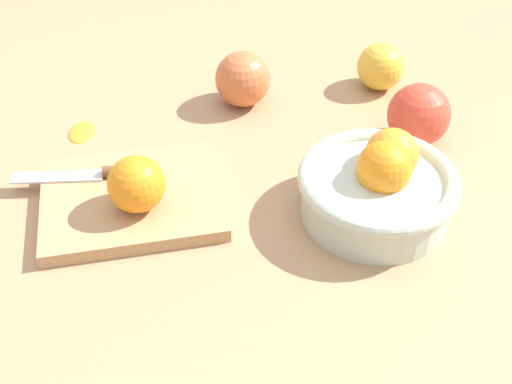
{
  "coord_description": "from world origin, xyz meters",
  "views": [
    {
      "loc": [
        -0.02,
        0.64,
        0.53
      ],
      "look_at": [
        -0.02,
        0.07,
        0.04
      ],
      "focal_mm": 46.69,
      "sensor_mm": 36.0,
      "label": 1
    }
  ],
  "objects_px": {
    "apple_front_center": "(245,79)",
    "knife": "(94,174)",
    "cutting_board": "(132,199)",
    "bowl": "(379,186)",
    "orange_on_board": "(136,184)",
    "apple_front_left_2": "(419,115)",
    "apple_front_left": "(381,67)"
  },
  "relations": [
    {
      "from": "apple_front_left",
      "to": "apple_front_left_2",
      "type": "distance_m",
      "value": 0.14
    },
    {
      "from": "apple_front_left_2",
      "to": "apple_front_center",
      "type": "bearing_deg",
      "value": -21.68
    },
    {
      "from": "cutting_board",
      "to": "apple_front_left_2",
      "type": "xyz_separation_m",
      "value": [
        -0.36,
        -0.13,
        0.03
      ]
    },
    {
      "from": "cutting_board",
      "to": "knife",
      "type": "bearing_deg",
      "value": -32.77
    },
    {
      "from": "bowl",
      "to": "apple_front_left",
      "type": "xyz_separation_m",
      "value": [
        -0.04,
        -0.27,
        -0.0
      ]
    },
    {
      "from": "orange_on_board",
      "to": "knife",
      "type": "relative_size",
      "value": 0.42
    },
    {
      "from": "apple_front_left_2",
      "to": "apple_front_center",
      "type": "relative_size",
      "value": 1.05
    },
    {
      "from": "knife",
      "to": "apple_front_left_2",
      "type": "bearing_deg",
      "value": -166.19
    },
    {
      "from": "orange_on_board",
      "to": "cutting_board",
      "type": "bearing_deg",
      "value": -58.22
    },
    {
      "from": "bowl",
      "to": "apple_front_left",
      "type": "bearing_deg",
      "value": -98.3
    },
    {
      "from": "apple_front_center",
      "to": "knife",
      "type": "bearing_deg",
      "value": 46.78
    },
    {
      "from": "knife",
      "to": "apple_front_left_2",
      "type": "distance_m",
      "value": 0.42
    },
    {
      "from": "knife",
      "to": "apple_front_left",
      "type": "height_order",
      "value": "apple_front_left"
    },
    {
      "from": "orange_on_board",
      "to": "apple_front_center",
      "type": "xyz_separation_m",
      "value": [
        -0.12,
        -0.24,
        -0.01
      ]
    },
    {
      "from": "bowl",
      "to": "apple_front_left_2",
      "type": "height_order",
      "value": "bowl"
    },
    {
      "from": "orange_on_board",
      "to": "apple_front_left_2",
      "type": "xyz_separation_m",
      "value": [
        -0.34,
        -0.15,
        -0.01
      ]
    },
    {
      "from": "orange_on_board",
      "to": "apple_front_left_2",
      "type": "distance_m",
      "value": 0.38
    },
    {
      "from": "apple_front_left_2",
      "to": "cutting_board",
      "type": "bearing_deg",
      "value": 20.13
    },
    {
      "from": "cutting_board",
      "to": "apple_front_left",
      "type": "bearing_deg",
      "value": -140.94
    },
    {
      "from": "knife",
      "to": "apple_front_left_2",
      "type": "xyz_separation_m",
      "value": [
        -0.41,
        -0.1,
        0.02
      ]
    },
    {
      "from": "bowl",
      "to": "orange_on_board",
      "type": "bearing_deg",
      "value": 2.5
    },
    {
      "from": "cutting_board",
      "to": "knife",
      "type": "distance_m",
      "value": 0.06
    },
    {
      "from": "bowl",
      "to": "orange_on_board",
      "type": "xyz_separation_m",
      "value": [
        0.27,
        0.01,
        0.01
      ]
    },
    {
      "from": "apple_front_left_2",
      "to": "apple_front_center",
      "type": "distance_m",
      "value": 0.24
    },
    {
      "from": "bowl",
      "to": "apple_front_left",
      "type": "distance_m",
      "value": 0.28
    },
    {
      "from": "orange_on_board",
      "to": "knife",
      "type": "bearing_deg",
      "value": -40.48
    },
    {
      "from": "cutting_board",
      "to": "apple_front_left_2",
      "type": "distance_m",
      "value": 0.38
    },
    {
      "from": "cutting_board",
      "to": "apple_front_left_2",
      "type": "bearing_deg",
      "value": -159.87
    },
    {
      "from": "orange_on_board",
      "to": "apple_front_left_2",
      "type": "relative_size",
      "value": 0.8
    },
    {
      "from": "bowl",
      "to": "cutting_board",
      "type": "bearing_deg",
      "value": -1.93
    },
    {
      "from": "knife",
      "to": "apple_front_left",
      "type": "distance_m",
      "value": 0.44
    },
    {
      "from": "orange_on_board",
      "to": "apple_front_center",
      "type": "distance_m",
      "value": 0.27
    }
  ]
}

